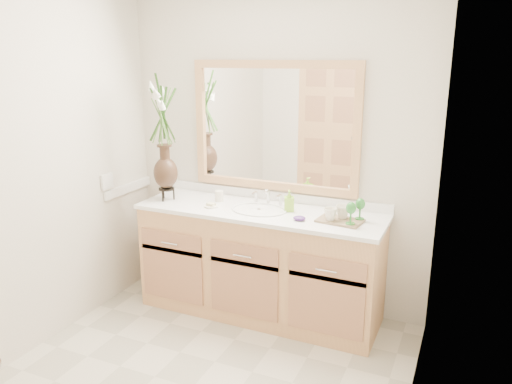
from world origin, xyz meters
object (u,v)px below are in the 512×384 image
at_px(tumbler, 219,196).
at_px(soap_bottle, 289,202).
at_px(tray, 340,221).
at_px(flower_vase, 163,121).

bearing_deg(tumbler, soap_bottle, -1.44).
xyz_separation_m(soap_bottle, tray, (0.40, -0.09, -0.06)).
xyz_separation_m(flower_vase, tumbler, (0.40, 0.13, -0.57)).
relative_size(flower_vase, tray, 3.04).
height_order(flower_vase, soap_bottle, flower_vase).
bearing_deg(tray, flower_vase, -172.36).
relative_size(soap_bottle, tray, 0.47).
distance_m(flower_vase, tumbler, 0.71).
bearing_deg(flower_vase, soap_bottle, 6.69).
bearing_deg(soap_bottle, tray, -34.99).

